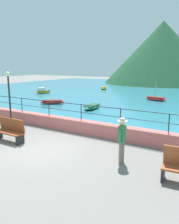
{
  "coord_description": "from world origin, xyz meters",
  "views": [
    {
      "loc": [
        6.51,
        -6.67,
        3.62
      ],
      "look_at": [
        0.23,
        3.7,
        1.1
      ],
      "focal_mm": 35.71,
      "sensor_mm": 36.0,
      "label": 1
    }
  ],
  "objects_px": {
    "person_walking": "(122,138)",
    "boat_3": "(156,98)",
    "boat_1": "(104,88)",
    "boat_5": "(43,91)",
    "boat_6": "(52,102)",
    "bench_main": "(10,130)",
    "lamp_post": "(9,89)",
    "boat_0": "(92,107)"
  },
  "relations": [
    {
      "from": "person_walking",
      "to": "boat_3",
      "type": "height_order",
      "value": "boat_3"
    },
    {
      "from": "boat_1",
      "to": "boat_3",
      "type": "distance_m",
      "value": 12.51
    },
    {
      "from": "boat_5",
      "to": "boat_6",
      "type": "relative_size",
      "value": 1.04
    },
    {
      "from": "bench_main",
      "to": "boat_3",
      "type": "relative_size",
      "value": 0.7
    },
    {
      "from": "boat_1",
      "to": "bench_main",
      "type": "bearing_deg",
      "value": -72.89
    },
    {
      "from": "boat_6",
      "to": "lamp_post",
      "type": "bearing_deg",
      "value": -69.75
    },
    {
      "from": "boat_0",
      "to": "boat_5",
      "type": "xyz_separation_m",
      "value": [
        -11.15,
        6.06,
        0.07
      ]
    },
    {
      "from": "boat_0",
      "to": "lamp_post",
      "type": "bearing_deg",
      "value": -106.41
    },
    {
      "from": "bench_main",
      "to": "boat_3",
      "type": "xyz_separation_m",
      "value": [
        2.69,
        16.51,
        -0.3
      ]
    },
    {
      "from": "boat_0",
      "to": "boat_3",
      "type": "distance_m",
      "value": 8.26
    },
    {
      "from": "person_walking",
      "to": "lamp_post",
      "type": "distance_m",
      "value": 8.55
    },
    {
      "from": "bench_main",
      "to": "lamp_post",
      "type": "xyz_separation_m",
      "value": [
        -2.61,
        2.22,
        1.63
      ]
    },
    {
      "from": "boat_6",
      "to": "person_walking",
      "type": "bearing_deg",
      "value": -38.78
    },
    {
      "from": "boat_1",
      "to": "boat_5",
      "type": "xyz_separation_m",
      "value": [
        -4.41,
        -8.93,
        0.07
      ]
    },
    {
      "from": "lamp_post",
      "to": "boat_5",
      "type": "bearing_deg",
      "value": 125.64
    },
    {
      "from": "boat_1",
      "to": "boat_6",
      "type": "distance_m",
      "value": 14.91
    },
    {
      "from": "bench_main",
      "to": "boat_5",
      "type": "xyz_separation_m",
      "value": [
        -11.78,
        15.01,
        -0.23
      ]
    },
    {
      "from": "lamp_post",
      "to": "boat_0",
      "type": "height_order",
      "value": "lamp_post"
    },
    {
      "from": "boat_1",
      "to": "boat_3",
      "type": "bearing_deg",
      "value": -36.47
    },
    {
      "from": "boat_6",
      "to": "boat_0",
      "type": "bearing_deg",
      "value": -3.09
    },
    {
      "from": "boat_0",
      "to": "boat_1",
      "type": "distance_m",
      "value": 16.44
    },
    {
      "from": "boat_3",
      "to": "boat_1",
      "type": "bearing_deg",
      "value": 143.53
    },
    {
      "from": "person_walking",
      "to": "boat_6",
      "type": "bearing_deg",
      "value": 141.22
    },
    {
      "from": "boat_3",
      "to": "boat_5",
      "type": "bearing_deg",
      "value": -174.1
    },
    {
      "from": "boat_3",
      "to": "person_walking",
      "type": "bearing_deg",
      "value": -79.5
    },
    {
      "from": "boat_3",
      "to": "boat_6",
      "type": "relative_size",
      "value": 1.04
    },
    {
      "from": "bench_main",
      "to": "lamp_post",
      "type": "distance_m",
      "value": 3.8
    },
    {
      "from": "boat_6",
      "to": "bench_main",
      "type": "bearing_deg",
      "value": -60.58
    },
    {
      "from": "person_walking",
      "to": "boat_0",
      "type": "height_order",
      "value": "person_walking"
    },
    {
      "from": "boat_6",
      "to": "boat_1",
      "type": "bearing_deg",
      "value": 98.43
    },
    {
      "from": "bench_main",
      "to": "boat_1",
      "type": "bearing_deg",
      "value": 107.11
    },
    {
      "from": "person_walking",
      "to": "boat_0",
      "type": "relative_size",
      "value": 0.74
    },
    {
      "from": "boat_0",
      "to": "boat_5",
      "type": "bearing_deg",
      "value": 151.46
    },
    {
      "from": "bench_main",
      "to": "boat_6",
      "type": "height_order",
      "value": "bench_main"
    },
    {
      "from": "bench_main",
      "to": "lamp_post",
      "type": "relative_size",
      "value": 0.52
    },
    {
      "from": "bench_main",
      "to": "lamp_post",
      "type": "height_order",
      "value": "lamp_post"
    },
    {
      "from": "boat_0",
      "to": "boat_1",
      "type": "height_order",
      "value": "same"
    },
    {
      "from": "boat_1",
      "to": "boat_5",
      "type": "bearing_deg",
      "value": -116.29
    },
    {
      "from": "person_walking",
      "to": "boat_1",
      "type": "bearing_deg",
      "value": 119.05
    },
    {
      "from": "bench_main",
      "to": "person_walking",
      "type": "relative_size",
      "value": 0.97
    },
    {
      "from": "boat_0",
      "to": "boat_1",
      "type": "relative_size",
      "value": 0.96
    },
    {
      "from": "person_walking",
      "to": "boat_6",
      "type": "distance_m",
      "value": 13.94
    }
  ]
}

